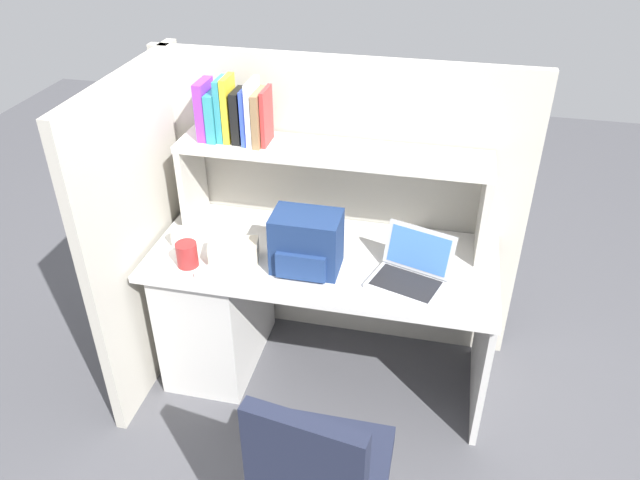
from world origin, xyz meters
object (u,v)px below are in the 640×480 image
at_px(paper_cup, 179,237).
at_px(tissue_box, 234,251).
at_px(laptop, 411,271).
at_px(snack_canister, 187,255).
at_px(backpack, 306,243).
at_px(computer_mouse, 208,273).

distance_m(paper_cup, tissue_box, 0.30).
xyz_separation_m(laptop, snack_canister, (-0.99, -0.10, 0.01)).
height_order(tissue_box, snack_canister, snack_canister).
bearing_deg(backpack, tissue_box, -177.25).
distance_m(tissue_box, snack_canister, 0.21).
bearing_deg(paper_cup, tissue_box, -11.84).
bearing_deg(tissue_box, paper_cup, 154.97).
height_order(backpack, paper_cup, backpack).
bearing_deg(laptop, snack_canister, -174.26).
xyz_separation_m(backpack, tissue_box, (-0.34, -0.02, -0.08)).
relative_size(tissue_box, snack_canister, 1.91).
xyz_separation_m(laptop, backpack, (-0.47, -0.00, 0.08)).
distance_m(paper_cup, snack_canister, 0.18).
bearing_deg(tissue_box, computer_mouse, -131.16).
height_order(paper_cup, tissue_box, tissue_box).
bearing_deg(paper_cup, backpack, -4.15).
xyz_separation_m(paper_cup, tissue_box, (0.30, -0.06, 0.00)).
bearing_deg(tissue_box, laptop, -11.81).
bearing_deg(snack_canister, computer_mouse, -27.14).
xyz_separation_m(backpack, snack_canister, (-0.53, -0.10, -0.07)).
distance_m(backpack, computer_mouse, 0.45).
bearing_deg(backpack, snack_canister, -169.62).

